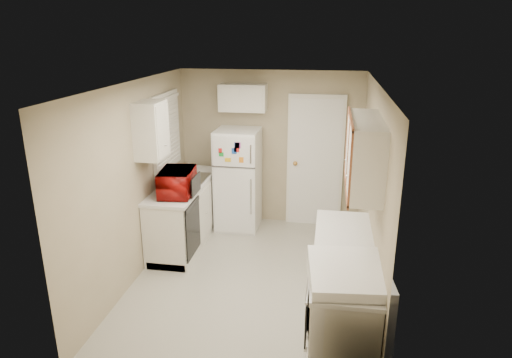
# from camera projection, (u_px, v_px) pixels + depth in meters

# --- Properties ---
(floor) EXTENTS (3.80, 3.80, 0.00)m
(floor) POSITION_uv_depth(u_px,v_px,m) (250.00, 278.00, 5.70)
(floor) COLOR beige
(floor) RESTS_ON ground
(ceiling) EXTENTS (3.80, 3.80, 0.00)m
(ceiling) POSITION_uv_depth(u_px,v_px,m) (249.00, 84.00, 4.95)
(ceiling) COLOR white
(ceiling) RESTS_ON floor
(wall_left) EXTENTS (3.80, 3.80, 0.00)m
(wall_left) POSITION_uv_depth(u_px,v_px,m) (136.00, 182.00, 5.54)
(wall_left) COLOR tan
(wall_left) RESTS_ON floor
(wall_right) EXTENTS (3.80, 3.80, 0.00)m
(wall_right) POSITION_uv_depth(u_px,v_px,m) (372.00, 195.00, 5.11)
(wall_right) COLOR tan
(wall_right) RESTS_ON floor
(wall_back) EXTENTS (2.80, 2.80, 0.00)m
(wall_back) POSITION_uv_depth(u_px,v_px,m) (270.00, 148.00, 7.11)
(wall_back) COLOR tan
(wall_back) RESTS_ON floor
(wall_front) EXTENTS (2.80, 2.80, 0.00)m
(wall_front) POSITION_uv_depth(u_px,v_px,m) (206.00, 268.00, 3.55)
(wall_front) COLOR tan
(wall_front) RESTS_ON floor
(left_counter) EXTENTS (0.60, 1.80, 0.90)m
(left_counter) POSITION_uv_depth(u_px,v_px,m) (185.00, 213.00, 6.57)
(left_counter) COLOR silver
(left_counter) RESTS_ON floor
(dishwasher) EXTENTS (0.03, 0.58, 0.72)m
(dishwasher) POSITION_uv_depth(u_px,v_px,m) (192.00, 229.00, 5.95)
(dishwasher) COLOR black
(dishwasher) RESTS_ON floor
(sink) EXTENTS (0.54, 0.74, 0.16)m
(sink) POSITION_uv_depth(u_px,v_px,m) (187.00, 183.00, 6.59)
(sink) COLOR gray
(sink) RESTS_ON left_counter
(microwave) EXTENTS (0.64, 0.40, 0.40)m
(microwave) POSITION_uv_depth(u_px,v_px,m) (177.00, 184.00, 5.95)
(microwave) COLOR #9A0C09
(microwave) RESTS_ON left_counter
(soap_bottle) EXTENTS (0.10, 0.10, 0.17)m
(soap_bottle) POSITION_uv_depth(u_px,v_px,m) (189.00, 168.00, 6.81)
(soap_bottle) COLOR silver
(soap_bottle) RESTS_ON left_counter
(window_blinds) EXTENTS (0.10, 0.98, 1.08)m
(window_blinds) POSITION_uv_depth(u_px,v_px,m) (167.00, 132.00, 6.40)
(window_blinds) COLOR silver
(window_blinds) RESTS_ON wall_left
(upper_cabinet_left) EXTENTS (0.30, 0.45, 0.70)m
(upper_cabinet_left) POSITION_uv_depth(u_px,v_px,m) (151.00, 130.00, 5.54)
(upper_cabinet_left) COLOR silver
(upper_cabinet_left) RESTS_ON wall_left
(refrigerator) EXTENTS (0.65, 0.63, 1.56)m
(refrigerator) POSITION_uv_depth(u_px,v_px,m) (238.00, 180.00, 6.97)
(refrigerator) COLOR white
(refrigerator) RESTS_ON floor
(cabinet_over_fridge) EXTENTS (0.70, 0.30, 0.40)m
(cabinet_over_fridge) POSITION_uv_depth(u_px,v_px,m) (243.00, 98.00, 6.78)
(cabinet_over_fridge) COLOR silver
(cabinet_over_fridge) RESTS_ON wall_back
(interior_door) EXTENTS (0.86, 0.06, 2.08)m
(interior_door) POSITION_uv_depth(u_px,v_px,m) (315.00, 162.00, 7.02)
(interior_door) COLOR white
(interior_door) RESTS_ON floor
(right_counter) EXTENTS (0.60, 2.00, 0.90)m
(right_counter) POSITION_uv_depth(u_px,v_px,m) (342.00, 289.00, 4.64)
(right_counter) COLOR silver
(right_counter) RESTS_ON floor
(stove) EXTENTS (0.75, 0.89, 1.01)m
(stove) POSITION_uv_depth(u_px,v_px,m) (345.00, 316.00, 4.10)
(stove) COLOR white
(stove) RESTS_ON floor
(upper_cabinet_right) EXTENTS (0.30, 1.20, 0.70)m
(upper_cabinet_right) POSITION_uv_depth(u_px,v_px,m) (365.00, 154.00, 4.48)
(upper_cabinet_right) COLOR silver
(upper_cabinet_right) RESTS_ON wall_right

